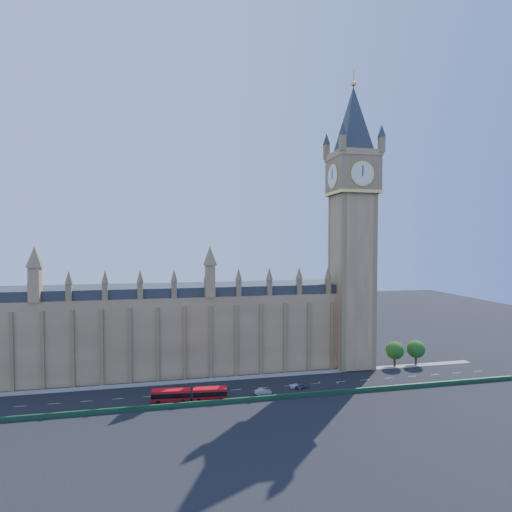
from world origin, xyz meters
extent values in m
plane|color=black|center=(0.00, 0.00, 0.00)|extent=(400.00, 400.00, 0.00)
cube|color=olive|center=(-25.00, 22.00, 12.50)|extent=(120.00, 20.00, 25.00)
cube|color=#2D3035|center=(-25.00, 22.00, 26.50)|extent=(120.00, 18.00, 3.00)
cube|color=olive|center=(38.00, 14.00, 29.00)|extent=(12.00, 12.00, 58.00)
cube|color=olive|center=(38.00, 14.00, 64.00)|extent=(14.00, 14.00, 12.00)
cylinder|color=silver|center=(38.00, 6.85, 64.00)|extent=(7.20, 0.30, 7.20)
cube|color=olive|center=(38.00, 14.00, 71.00)|extent=(14.50, 14.50, 2.00)
pyramid|color=#2D3035|center=(38.00, 14.00, 94.00)|extent=(20.59, 20.59, 22.00)
sphere|color=#F2C64C|center=(38.00, 14.00, 94.80)|extent=(1.80, 1.80, 1.80)
cube|color=#1E4C2D|center=(0.00, -9.00, 0.60)|extent=(160.00, 0.60, 1.20)
cube|color=gray|center=(0.00, 9.50, 0.08)|extent=(160.00, 3.00, 0.16)
cylinder|color=#382619|center=(52.00, 10.00, 2.00)|extent=(0.70, 0.70, 4.00)
sphere|color=#144712|center=(52.00, 10.00, 5.50)|extent=(6.00, 6.00, 6.00)
sphere|color=#144712|center=(52.80, 10.30, 6.10)|extent=(4.38, 4.38, 4.38)
cylinder|color=#382619|center=(60.00, 10.00, 2.00)|extent=(0.70, 0.70, 4.00)
sphere|color=#144712|center=(60.00, 10.00, 5.50)|extent=(6.00, 6.00, 6.00)
sphere|color=#144712|center=(60.80, 10.30, 6.10)|extent=(4.38, 4.38, 4.38)
cube|color=red|center=(-22.00, -5.11, 1.67)|extent=(10.21, 3.66, 3.34)
cube|color=red|center=(-11.93, -6.02, 1.67)|extent=(9.11, 3.56, 3.34)
cube|color=black|center=(-22.00, -5.11, 2.07)|extent=(10.27, 3.72, 1.27)
cube|color=black|center=(-11.93, -6.02, 2.07)|extent=(9.16, 3.62, 1.27)
cylinder|color=black|center=(-17.24, -5.54, 1.50)|extent=(1.10, 2.73, 2.67)
cylinder|color=black|center=(-25.32, -6.21, 0.56)|extent=(1.14, 0.43, 1.11)
cylinder|color=black|center=(-25.07, -3.44, 0.56)|extent=(1.14, 0.43, 1.11)
cylinder|color=black|center=(-18.94, -6.78, 0.56)|extent=(1.14, 0.43, 1.11)
cylinder|color=black|center=(-18.69, -4.02, 0.56)|extent=(1.14, 0.43, 1.11)
cylinder|color=black|center=(-14.88, -7.15, 0.56)|extent=(1.14, 0.43, 1.11)
cylinder|color=black|center=(-14.64, -4.38, 0.56)|extent=(1.14, 0.43, 1.11)
cylinder|color=black|center=(-9.22, -7.66, 0.56)|extent=(1.14, 0.43, 1.11)
cylinder|color=black|center=(-8.97, -4.89, 0.56)|extent=(1.14, 0.43, 1.11)
imported|color=#45494E|center=(14.84, -2.83, 0.68)|extent=(4.14, 2.10, 1.35)
imported|color=#96999D|center=(2.90, -4.90, 0.77)|extent=(4.73, 1.81, 1.54)
imported|color=white|center=(13.51, -2.28, 0.60)|extent=(4.10, 1.68, 1.19)
cube|color=black|center=(26.34, -1.62, 0.02)|extent=(0.44, 0.44, 0.04)
cone|color=#E15D0B|center=(26.34, -1.62, 0.33)|extent=(0.49, 0.49, 0.66)
cylinder|color=white|center=(26.34, -1.62, 0.43)|extent=(0.32, 0.32, 0.11)
cube|color=black|center=(14.00, -0.96, 0.02)|extent=(0.40, 0.40, 0.04)
cone|color=orange|center=(14.00, -0.96, 0.33)|extent=(0.44, 0.44, 0.65)
cylinder|color=white|center=(14.00, -0.96, 0.42)|extent=(0.32, 0.32, 0.11)
cube|color=black|center=(14.00, -3.65, 0.02)|extent=(0.57, 0.57, 0.04)
cone|color=orange|center=(14.00, -3.65, 0.37)|extent=(0.62, 0.62, 0.75)
cylinder|color=white|center=(14.00, -3.65, 0.48)|extent=(0.36, 0.36, 0.13)
cube|color=black|center=(21.05, -0.37, 0.02)|extent=(0.48, 0.48, 0.04)
cone|color=red|center=(21.05, -0.37, 0.33)|extent=(0.53, 0.53, 0.67)
cylinder|color=white|center=(21.05, -0.37, 0.43)|extent=(0.32, 0.32, 0.11)
camera|label=1|loc=(-21.27, -111.17, 42.27)|focal=28.00mm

